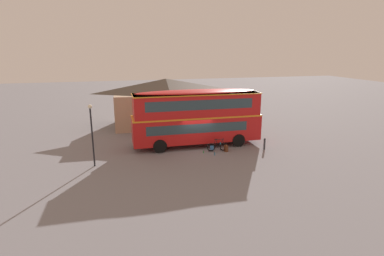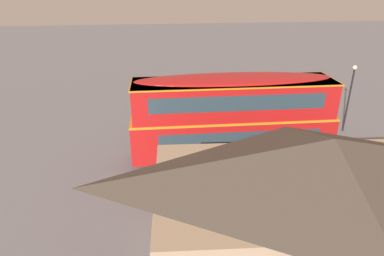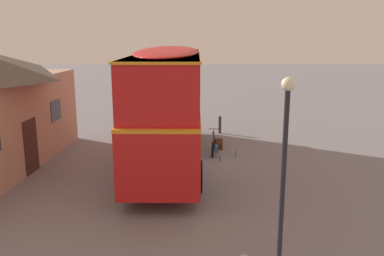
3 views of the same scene
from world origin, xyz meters
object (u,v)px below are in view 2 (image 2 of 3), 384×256
object	(u,v)px
touring_bicycle	(205,138)
backpack_on_ground	(193,138)
water_bottle_blue_sports	(210,135)
double_decker_bus	(232,115)
street_lamp	(350,91)
water_bottle_green_metal	(223,140)
kerb_bollard	(140,136)

from	to	relation	value
touring_bicycle	backpack_on_ground	size ratio (longest dim) A/B	3.02
water_bottle_blue_sports	backpack_on_ground	bearing A→B (deg)	29.43
double_decker_bus	street_lamp	world-z (taller)	double_decker_bus
backpack_on_ground	water_bottle_green_metal	size ratio (longest dim) A/B	2.62
touring_bicycle	street_lamp	size ratio (longest dim) A/B	0.39
touring_bicycle	kerb_bollard	size ratio (longest dim) A/B	1.77
kerb_bollard	touring_bicycle	bearing A→B (deg)	171.91
water_bottle_blue_sports	kerb_bollard	distance (m)	4.47
double_decker_bus	street_lamp	bearing A→B (deg)	-161.11
backpack_on_ground	kerb_bollard	size ratio (longest dim) A/B	0.58
water_bottle_green_metal	kerb_bollard	distance (m)	5.16
water_bottle_blue_sports	kerb_bollard	xyz separation A→B (m)	(4.44, 0.38, 0.37)
kerb_bollard	water_bottle_green_metal	bearing A→B (deg)	175.97
double_decker_bus	backpack_on_ground	bearing A→B (deg)	-50.25
street_lamp	touring_bicycle	bearing A→B (deg)	5.48
double_decker_bus	water_bottle_blue_sports	bearing A→B (deg)	-77.01
double_decker_bus	touring_bicycle	distance (m)	3.20
water_bottle_green_metal	street_lamp	bearing A→B (deg)	-175.12
touring_bicycle	kerb_bollard	bearing A→B (deg)	-8.09
double_decker_bus	backpack_on_ground	distance (m)	3.72
backpack_on_ground	water_bottle_blue_sports	world-z (taller)	backpack_on_ground
double_decker_bus	backpack_on_ground	world-z (taller)	double_decker_bus
double_decker_bus	water_bottle_blue_sports	distance (m)	3.88
backpack_on_ground	street_lamp	size ratio (longest dim) A/B	0.13
touring_bicycle	kerb_bollard	distance (m)	4.00
street_lamp	kerb_bollard	bearing A→B (deg)	1.47
touring_bicycle	water_bottle_green_metal	bearing A→B (deg)	-170.33
touring_bicycle	water_bottle_green_metal	distance (m)	1.22
street_lamp	water_bottle_green_metal	bearing A→B (deg)	4.88
water_bottle_green_metal	street_lamp	xyz separation A→B (m)	(-8.27, -0.71, 2.65)
backpack_on_ground	kerb_bollard	bearing A→B (deg)	-4.98
water_bottle_blue_sports	street_lamp	size ratio (longest dim) A/B	0.06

